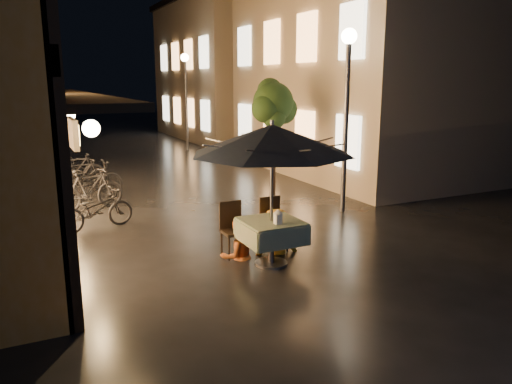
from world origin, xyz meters
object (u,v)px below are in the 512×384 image
person_orange (237,221)px  bicycle_0 (96,210)px  table_lantern (278,216)px  streetlamp_near (347,88)px  cafe_table (271,231)px  person_yellow (276,210)px  patio_umbrella (272,139)px

person_orange → bicycle_0: size_ratio=0.83×
person_orange → bicycle_0: bearing=-58.1°
table_lantern → bicycle_0: 4.37m
streetlamp_near → cafe_table: (-3.18, -2.41, -2.33)m
cafe_table → person_yellow: 0.67m
table_lantern → person_orange: 0.92m
streetlamp_near → patio_umbrella: size_ratio=1.55×
cafe_table → table_lantern: 0.40m
patio_umbrella → person_orange: 1.62m
table_lantern → person_orange: person_orange is taller
person_yellow → bicycle_0: person_yellow is taller
table_lantern → cafe_table: bearing=90.0°
cafe_table → person_orange: size_ratio=0.73×
streetlamp_near → person_orange: 4.60m
table_lantern → bicycle_0: table_lantern is taller
streetlamp_near → table_lantern: 4.60m
cafe_table → bicycle_0: bearing=125.1°
bicycle_0 → person_orange: bearing=-159.5°
streetlamp_near → person_orange: size_ratio=3.12×
cafe_table → person_orange: bearing=123.8°
streetlamp_near → person_yellow: (-2.82, -1.89, -2.13)m
table_lantern → bicycle_0: size_ratio=0.15×
patio_umbrella → table_lantern: 1.25m
person_yellow → patio_umbrella: bearing=64.0°
patio_umbrella → bicycle_0: size_ratio=1.67×
streetlamp_near → patio_umbrella: bearing=-142.9°
person_yellow → bicycle_0: 4.00m
bicycle_0 → person_yellow: bearing=-151.2°
patio_umbrella → bicycle_0: 4.50m
streetlamp_near → patio_umbrella: (-3.18, -2.41, -0.77)m
person_yellow → cafe_table: bearing=64.0°
streetlamp_near → bicycle_0: bearing=169.9°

